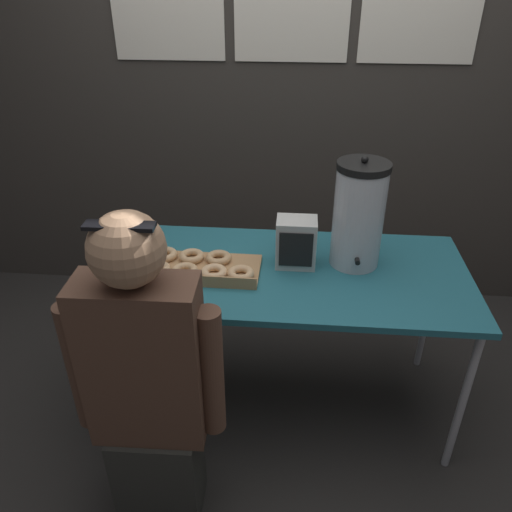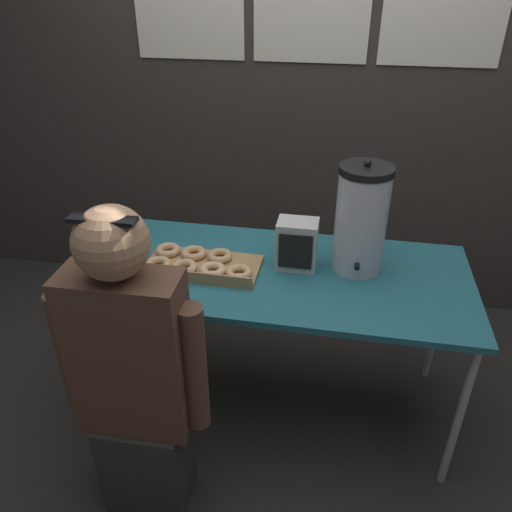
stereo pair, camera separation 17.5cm
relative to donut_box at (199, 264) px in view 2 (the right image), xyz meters
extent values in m
plane|color=#2D2B28|center=(0.33, 0.04, -0.77)|extent=(12.00, 12.00, 0.00)
cube|color=#38332D|center=(0.33, 1.09, 0.67)|extent=(6.00, 0.10, 2.89)
cube|color=#236675|center=(0.33, 0.04, -0.04)|extent=(1.58, 0.72, 0.03)
cylinder|color=#ADADB2|center=(-0.42, -0.27, -0.41)|extent=(0.03, 0.03, 0.72)
cylinder|color=#ADADB2|center=(1.08, -0.27, -0.41)|extent=(0.03, 0.03, 0.72)
cylinder|color=#ADADB2|center=(-0.42, 0.36, -0.41)|extent=(0.03, 0.03, 0.72)
cylinder|color=#ADADB2|center=(1.08, 0.36, -0.41)|extent=(0.03, 0.03, 0.72)
cube|color=tan|center=(0.01, 0.01, -0.01)|extent=(0.48, 0.26, 0.02)
cube|color=tan|center=(0.01, -0.11, 0.01)|extent=(0.48, 0.01, 0.04)
torus|color=#E1B380|center=(-0.16, -0.05, 0.01)|extent=(0.13, 0.13, 0.03)
torus|color=#DFB17E|center=(-0.05, -0.05, 0.01)|extent=(0.13, 0.13, 0.03)
torus|color=#ECBE8B|center=(0.07, -0.05, 0.01)|extent=(0.13, 0.13, 0.03)
torus|color=#E0B27F|center=(0.18, -0.05, 0.01)|extent=(0.13, 0.13, 0.03)
torus|color=#DBAD7A|center=(-0.16, 0.07, 0.01)|extent=(0.12, 0.12, 0.03)
torus|color=tan|center=(-0.04, 0.07, 0.01)|extent=(0.13, 0.13, 0.03)
torus|color=tan|center=(0.07, 0.06, 0.01)|extent=(0.14, 0.14, 0.03)
cylinder|color=silver|center=(0.65, 0.13, 0.19)|extent=(0.21, 0.21, 0.42)
cylinder|color=black|center=(0.65, 0.13, 0.41)|extent=(0.21, 0.21, 0.03)
sphere|color=black|center=(0.65, 0.13, 0.44)|extent=(0.03, 0.03, 0.03)
cylinder|color=black|center=(0.65, 0.02, 0.05)|extent=(0.02, 0.05, 0.02)
cube|color=black|center=(-0.35, -0.09, -0.02)|extent=(0.13, 0.16, 0.01)
cube|color=#2D333D|center=(-0.35, -0.09, -0.01)|extent=(0.11, 0.14, 0.00)
cube|color=silver|center=(0.40, 0.09, 0.08)|extent=(0.17, 0.12, 0.21)
cube|color=black|center=(0.40, 0.03, 0.08)|extent=(0.14, 0.01, 0.15)
cube|color=#33332D|center=(-0.08, -0.55, -0.56)|extent=(0.31, 0.22, 0.43)
cube|color=brown|center=(-0.08, -0.55, -0.03)|extent=(0.39, 0.18, 0.62)
sphere|color=tan|center=(-0.08, -0.55, 0.39)|extent=(0.23, 0.23, 0.23)
cube|color=black|center=(-0.08, -0.57, 0.48)|extent=(0.19, 0.05, 0.01)
cylinder|color=brown|center=(0.14, -0.54, -0.07)|extent=(0.08, 0.08, 0.49)
cylinder|color=brown|center=(-0.30, -0.55, -0.07)|extent=(0.08, 0.08, 0.49)
camera|label=1|loc=(0.39, -1.73, 1.08)|focal=35.00mm
camera|label=2|loc=(0.56, -1.71, 1.08)|focal=35.00mm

